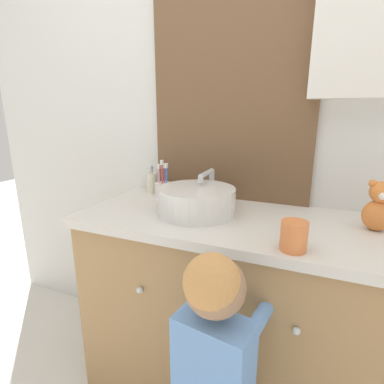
{
  "coord_description": "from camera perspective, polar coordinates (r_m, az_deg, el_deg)",
  "views": [
    {
      "loc": [
        0.28,
        -0.76,
        1.24
      ],
      "look_at": [
        -0.16,
        0.28,
        0.94
      ],
      "focal_mm": 28.0,
      "sensor_mm": 36.0,
      "label": 1
    }
  ],
  "objects": [
    {
      "name": "vanity_counter",
      "position": [
        1.39,
        7.24,
        -21.22
      ],
      "size": [
        1.22,
        0.55,
        0.84
      ],
      "color": "#A37A4C",
      "rests_on": "ground_plane"
    },
    {
      "name": "teddy_bear",
      "position": [
        1.21,
        32.01,
        -2.45
      ],
      "size": [
        0.1,
        0.08,
        0.18
      ],
      "color": "orange",
      "rests_on": "vanity_counter"
    },
    {
      "name": "child_figure",
      "position": [
        0.98,
        4.22,
        -31.5
      ],
      "size": [
        0.26,
        0.43,
        0.91
      ],
      "color": "slate",
      "rests_on": "ground_plane"
    },
    {
      "name": "soap_dispenser",
      "position": [
        1.54,
        -7.66,
        1.83
      ],
      "size": [
        0.05,
        0.05,
        0.14
      ],
      "color": "beige",
      "rests_on": "vanity_counter"
    },
    {
      "name": "toothbrush_holder",
      "position": [
        1.46,
        -5.44,
        0.64
      ],
      "size": [
        0.08,
        0.08,
        0.18
      ],
      "color": "silver",
      "rests_on": "vanity_counter"
    },
    {
      "name": "wall_back",
      "position": [
        1.41,
        12.56,
        16.15
      ],
      "size": [
        3.2,
        0.18,
        2.5
      ],
      "color": "silver",
      "rests_on": "ground_plane"
    },
    {
      "name": "drinking_cup",
      "position": [
        0.95,
        18.84,
        -7.94
      ],
      "size": [
        0.08,
        0.08,
        0.09
      ],
      "primitive_type": "cylinder",
      "color": "orange",
      "rests_on": "vanity_counter"
    },
    {
      "name": "sink_basin",
      "position": [
        1.21,
        1.1,
        -1.54
      ],
      "size": [
        0.31,
        0.36,
        0.16
      ],
      "color": "silver",
      "rests_on": "vanity_counter"
    }
  ]
}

